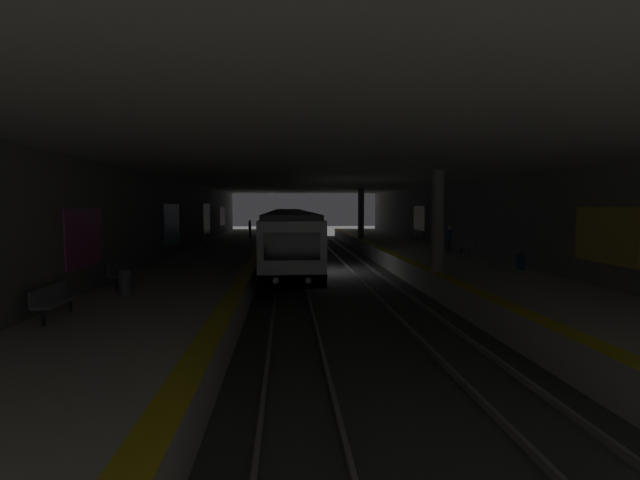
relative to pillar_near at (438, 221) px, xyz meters
The scene contains 20 objects.
ground_plane 9.11m from the pillar_near, 30.85° to the left, with size 120.00×120.00×0.00m, color #42423F.
track_left 8.26m from the pillar_near, 16.45° to the left, with size 60.00×1.53×0.16m.
track_right 10.32m from the pillar_near, 41.97° to the left, with size 60.00×1.53×0.16m.
platform_left 8.11m from the pillar_near, 16.79° to the right, with size 60.00×5.30×1.06m.
platform_right 13.40m from the pillar_near, 56.25° to the left, with size 60.00×5.30×1.06m.
wall_left 8.90m from the pillar_near, 35.00° to the right, with size 60.00×0.56×5.60m.
wall_right 15.64m from the pillar_near, 61.98° to the left, with size 60.00×0.56×5.60m.
ceiling_slab 8.84m from the pillar_near, 30.85° to the left, with size 60.00×19.40×0.40m.
pillar_near is the anchor object (origin of this frame).
pillar_far 20.00m from the pillar_near, ahead, with size 0.56×0.56×4.55m.
metro_train 19.56m from the pillar_near, 19.61° to the left, with size 40.42×2.83×3.49m.
bench_left_near 7.98m from the pillar_near, 32.50° to the right, with size 1.70×0.47×0.86m.
bench_left_mid 17.53m from the pillar_near, 13.88° to the right, with size 1.70×0.47×0.86m.
bench_right_near 14.87m from the pillar_near, 119.24° to the left, with size 1.70×0.47×0.86m.
bench_right_mid 13.24m from the pillar_near, 100.98° to the left, with size 1.70×0.47×0.86m.
person_waiting_near 22.69m from the pillar_near, 26.21° to the left, with size 0.60×0.23×1.70m.
person_walking_mid 9.51m from the pillar_near, 24.06° to the right, with size 0.60×0.22×1.64m.
suitcase_rolling 4.55m from the pillar_near, 85.05° to the right, with size 0.34×0.26×1.01m.
backpack_on_floor 17.27m from the pillar_near, 46.09° to the left, with size 0.30×0.20×0.40m.
trash_bin 12.97m from the pillar_near, 108.86° to the left, with size 0.44×0.44×0.85m.
Camera 1 is at (-26.28, 2.44, 4.02)m, focal length 24.45 mm.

